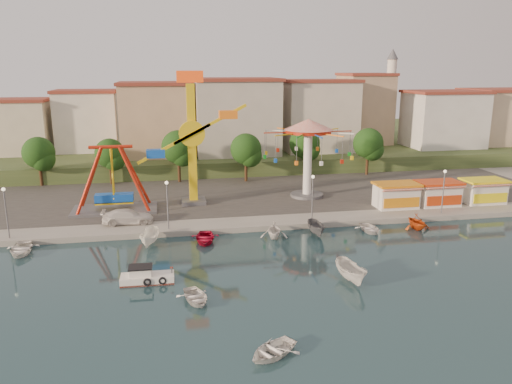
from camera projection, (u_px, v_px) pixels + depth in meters
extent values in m
plane|color=#132C35|center=(266.00, 277.00, 42.77)|extent=(200.00, 200.00, 0.00)
cube|color=#9E998E|center=(205.00, 154.00, 101.83)|extent=(200.00, 100.00, 0.60)
cube|color=#4C4944|center=(223.00, 189.00, 71.24)|extent=(90.00, 28.00, 0.01)
cube|color=#384C26|center=(202.00, 145.00, 106.31)|extent=(200.00, 60.00, 3.00)
cube|color=#59595E|center=(115.00, 209.00, 60.45)|extent=(10.00, 5.00, 0.30)
cube|color=blue|center=(114.00, 198.00, 60.10)|extent=(4.50, 1.40, 1.00)
cylinder|color=#AD200D|center=(111.00, 147.00, 58.60)|extent=(5.00, 0.40, 0.40)
cube|color=#59595E|center=(194.00, 201.00, 63.75)|extent=(3.00, 3.00, 0.50)
cube|color=yellow|center=(192.00, 145.00, 61.99)|extent=(1.00, 1.00, 15.00)
cube|color=red|center=(190.00, 77.00, 59.98)|extent=(3.20, 0.50, 1.40)
cylinder|color=yellow|center=(192.00, 134.00, 60.87)|extent=(3.20, 0.50, 3.20)
cube|color=yellow|center=(210.00, 124.00, 60.80)|extent=(9.07, 0.35, 4.85)
cube|color=orange|center=(228.00, 115.00, 60.92)|extent=(2.20, 1.20, 1.00)
cylinder|color=#59595E|center=(307.00, 195.00, 67.04)|extent=(4.40, 4.40, 0.40)
cylinder|color=white|center=(308.00, 164.00, 66.00)|extent=(1.10, 1.10, 9.00)
cylinder|color=#AD200D|center=(308.00, 131.00, 64.96)|extent=(6.00, 6.00, 0.50)
cone|color=red|center=(309.00, 124.00, 64.74)|extent=(6.40, 6.40, 1.40)
cube|color=white|center=(396.00, 196.00, 61.55)|extent=(5.00, 3.00, 2.80)
cube|color=orange|center=(397.00, 184.00, 61.17)|extent=(5.40, 3.40, 0.25)
cube|color=red|center=(403.00, 190.00, 59.64)|extent=(5.00, 0.77, 0.43)
cube|color=white|center=(438.00, 194.00, 62.55)|extent=(5.00, 3.00, 2.80)
cube|color=#BB350F|center=(439.00, 182.00, 62.17)|extent=(5.40, 3.40, 0.25)
cube|color=red|center=(446.00, 188.00, 60.64)|extent=(5.00, 0.77, 0.43)
cube|color=white|center=(483.00, 192.00, 63.67)|extent=(5.00, 3.00, 2.80)
cube|color=yellow|center=(485.00, 180.00, 63.30)|extent=(5.40, 3.40, 0.25)
cube|color=red|center=(493.00, 186.00, 61.76)|extent=(5.00, 0.77, 0.43)
cylinder|color=#59595E|center=(7.00, 214.00, 50.16)|extent=(0.14, 0.14, 5.00)
cylinder|color=#59595E|center=(168.00, 207.00, 53.00)|extent=(0.14, 0.14, 5.00)
cylinder|color=#59595E|center=(312.00, 199.00, 55.84)|extent=(0.14, 0.14, 5.00)
cylinder|color=#59595E|center=(443.00, 193.00, 58.68)|extent=(0.14, 0.14, 5.00)
cylinder|color=#382314|center=(41.00, 174.00, 72.84)|extent=(0.44, 0.44, 3.60)
sphere|color=black|center=(39.00, 153.00, 72.09)|extent=(4.60, 4.60, 4.60)
cylinder|color=#382314|center=(111.00, 173.00, 73.94)|extent=(0.44, 0.44, 3.40)
sphere|color=black|center=(110.00, 153.00, 73.23)|extent=(4.35, 4.35, 4.35)
cylinder|color=#382314|center=(179.00, 169.00, 75.24)|extent=(0.44, 0.44, 3.92)
sphere|color=black|center=(178.00, 147.00, 74.42)|extent=(5.02, 5.02, 5.02)
cylinder|color=#382314|center=(246.00, 169.00, 75.67)|extent=(0.44, 0.44, 3.66)
sphere|color=black|center=(246.00, 149.00, 74.91)|extent=(4.68, 4.68, 4.68)
cylinder|color=#382314|center=(304.00, 163.00, 80.28)|extent=(0.44, 0.44, 3.80)
sphere|color=black|center=(305.00, 143.00, 79.49)|extent=(4.86, 4.86, 4.86)
cylinder|color=#382314|center=(367.00, 163.00, 80.33)|extent=(0.44, 0.44, 3.77)
sphere|color=black|center=(368.00, 143.00, 79.54)|extent=(4.83, 4.83, 4.83)
cube|color=beige|center=(0.00, 123.00, 78.61)|extent=(9.26, 9.53, 11.87)
cube|color=silver|center=(85.00, 128.00, 86.22)|extent=(12.33, 9.01, 8.63)
cube|color=tan|center=(162.00, 119.00, 88.79)|extent=(11.95, 9.28, 11.23)
cube|color=beige|center=(241.00, 125.00, 88.47)|extent=(12.59, 10.50, 9.20)
cube|color=beige|center=(309.00, 121.00, 94.10)|extent=(10.75, 9.23, 9.24)
cube|color=tan|center=(380.00, 116.00, 94.44)|extent=(12.77, 10.96, 11.21)
cube|color=silver|center=(441.00, 112.00, 94.91)|extent=(8.23, 8.98, 12.36)
cube|color=beige|center=(481.00, 118.00, 102.16)|extent=(11.59, 10.93, 8.76)
cylinder|color=silver|center=(390.00, 101.00, 98.01)|extent=(1.80, 1.80, 16.00)
cylinder|color=#59595E|center=(391.00, 75.00, 96.79)|extent=(2.80, 2.80, 0.30)
cone|color=#59595E|center=(393.00, 54.00, 95.82)|extent=(2.20, 2.20, 2.00)
cube|color=white|center=(148.00, 279.00, 41.66)|extent=(4.43, 1.77, 0.79)
cube|color=#AD200D|center=(148.00, 281.00, 41.71)|extent=(4.43, 1.77, 0.14)
cube|color=white|center=(141.00, 272.00, 41.49)|extent=(1.79, 1.36, 0.79)
cube|color=black|center=(140.00, 267.00, 41.38)|extent=(1.97, 1.54, 0.11)
torus|color=black|center=(147.00, 282.00, 40.79)|extent=(0.67, 0.19, 0.67)
torus|color=black|center=(162.00, 281.00, 41.05)|extent=(0.67, 0.19, 0.67)
imported|color=white|center=(196.00, 297.00, 38.19)|extent=(3.25, 3.98, 0.72)
imported|color=white|center=(272.00, 350.00, 31.01)|extent=(4.38, 4.12, 0.74)
imported|color=silver|center=(351.00, 272.00, 41.58)|extent=(2.08, 4.52, 1.69)
imported|color=silver|center=(128.00, 217.00, 55.29)|extent=(5.55, 2.28, 1.61)
imported|color=white|center=(21.00, 249.00, 48.08)|extent=(3.35, 4.45, 0.87)
imported|color=white|center=(150.00, 238.00, 50.16)|extent=(2.42, 4.43, 1.62)
imported|color=#B70E2C|center=(205.00, 238.00, 51.24)|extent=(3.35, 4.40, 0.85)
imported|color=white|center=(274.00, 230.00, 52.43)|extent=(3.52, 3.87, 1.75)
imported|color=#5A5A5F|center=(316.00, 228.00, 53.28)|extent=(1.46, 3.87, 1.49)
imported|color=white|center=(370.00, 229.00, 54.46)|extent=(2.66, 3.63, 0.73)
imported|color=#CB4712|center=(417.00, 221.00, 55.31)|extent=(3.15, 3.56, 1.74)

